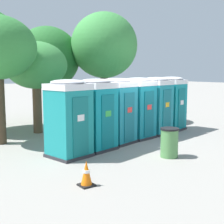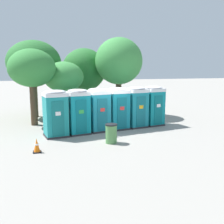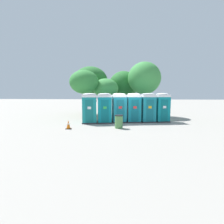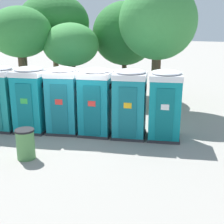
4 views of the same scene
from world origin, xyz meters
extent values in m
plane|color=gray|center=(0.00, 0.00, 0.00)|extent=(120.00, 120.00, 0.00)
cube|color=#2D2D33|center=(-3.13, -0.64, 0.05)|extent=(1.42, 1.40, 0.10)
cube|color=teal|center=(-3.13, -0.64, 1.15)|extent=(1.35, 1.34, 2.10)
cube|color=#126B6C|center=(-3.02, -1.21, 1.07)|extent=(0.63, 0.15, 1.85)
cube|color=white|center=(-3.02, -1.23, 1.35)|extent=(0.28, 0.06, 0.20)
cube|color=black|center=(-2.55, -0.53, 1.89)|extent=(0.09, 0.36, 0.20)
cube|color=white|center=(-3.13, -0.64, 2.30)|extent=(1.39, 1.38, 0.20)
ellipsoid|color=white|center=(-3.13, -0.64, 2.45)|extent=(1.33, 1.31, 0.18)
cube|color=#2D2D33|center=(-1.88, -0.38, 0.05)|extent=(1.38, 1.40, 0.10)
cube|color=#0E8997|center=(-1.88, -0.38, 1.15)|extent=(1.31, 1.33, 2.10)
cube|color=#0B6A75|center=(-1.77, -0.95, 1.07)|extent=(0.61, 0.15, 1.85)
cube|color=green|center=(-1.76, -0.97, 1.35)|extent=(0.28, 0.06, 0.20)
cube|color=black|center=(-1.32, -0.27, 1.89)|extent=(0.09, 0.36, 0.20)
cube|color=white|center=(-1.88, -0.38, 2.30)|extent=(1.35, 1.37, 0.20)
ellipsoid|color=white|center=(-1.88, -0.38, 2.45)|extent=(1.28, 1.30, 0.18)
cube|color=#2D2D33|center=(-0.65, -0.03, 0.05)|extent=(1.42, 1.44, 0.10)
cube|color=teal|center=(-0.65, -0.03, 1.15)|extent=(1.35, 1.37, 2.10)
cube|color=#136676|center=(-0.51, -0.60, 1.07)|extent=(0.60, 0.17, 1.85)
cube|color=red|center=(-0.51, -0.62, 1.35)|extent=(0.27, 0.07, 0.20)
cube|color=black|center=(-0.09, 0.10, 1.89)|extent=(0.11, 0.36, 0.20)
cube|color=white|center=(-0.65, -0.03, 2.30)|extent=(1.39, 1.41, 0.20)
ellipsoid|color=white|center=(-0.65, -0.03, 2.45)|extent=(1.33, 1.34, 0.18)
cube|color=#2D2D33|center=(0.61, 0.19, 0.05)|extent=(1.35, 1.38, 0.10)
cube|color=#107E90|center=(0.61, 0.19, 1.15)|extent=(1.29, 1.31, 2.10)
cube|color=#0C6270|center=(0.71, -0.38, 1.07)|extent=(0.61, 0.13, 1.85)
cube|color=red|center=(0.71, -0.40, 1.35)|extent=(0.28, 0.06, 0.20)
cube|color=black|center=(1.17, 0.29, 1.89)|extent=(0.08, 0.36, 0.20)
cube|color=white|center=(0.61, 0.19, 2.30)|extent=(1.33, 1.35, 0.20)
ellipsoid|color=white|center=(0.61, 0.19, 2.45)|extent=(1.26, 1.29, 0.18)
cube|color=#2D2D33|center=(1.87, 0.40, 0.05)|extent=(1.41, 1.41, 0.10)
cube|color=teal|center=(1.87, 0.40, 1.15)|extent=(1.34, 1.34, 2.10)
cube|color=#116672|center=(1.99, -0.17, 1.07)|extent=(0.62, 0.15, 1.85)
cube|color=yellow|center=(1.99, -0.19, 1.35)|extent=(0.28, 0.06, 0.20)
cube|color=black|center=(2.45, 0.52, 1.89)|extent=(0.09, 0.36, 0.20)
cube|color=white|center=(1.87, 0.40, 2.30)|extent=(1.38, 1.38, 0.20)
ellipsoid|color=white|center=(1.87, 0.40, 2.45)|extent=(1.32, 1.31, 0.18)
cube|color=#2D2D33|center=(3.12, 0.66, 0.05)|extent=(1.38, 1.41, 0.10)
cube|color=#0D858E|center=(3.12, 0.66, 1.15)|extent=(1.32, 1.35, 2.10)
cube|color=#0A676E|center=(3.25, 0.09, 1.07)|extent=(0.60, 0.16, 1.85)
cube|color=white|center=(3.25, 0.07, 1.35)|extent=(0.28, 0.07, 0.20)
cube|color=black|center=(3.67, 0.78, 1.89)|extent=(0.10, 0.36, 0.20)
cube|color=white|center=(3.12, 0.66, 2.30)|extent=(1.36, 1.39, 0.20)
ellipsoid|color=white|center=(3.12, 0.66, 2.45)|extent=(1.29, 1.32, 0.18)
cylinder|color=#4C3826|center=(-4.35, 2.57, 1.51)|extent=(0.43, 0.43, 3.01)
ellipsoid|color=#337F38|center=(-4.35, 2.57, 3.68)|extent=(2.97, 2.97, 2.40)
cylinder|color=#4C3826|center=(1.88, 4.38, 1.61)|extent=(0.43, 0.43, 3.21)
ellipsoid|color=#3D8C42|center=(1.88, 4.38, 4.17)|extent=(3.56, 3.56, 3.49)
cylinder|color=#4C3826|center=(-0.43, 6.50, 1.29)|extent=(0.27, 0.27, 2.57)
ellipsoid|color=#286B2D|center=(-0.43, 6.50, 3.51)|extent=(3.51, 3.51, 3.42)
cylinder|color=brown|center=(-4.30, 5.55, 1.60)|extent=(0.31, 0.31, 3.20)
ellipsoid|color=#286B2D|center=(-4.30, 5.55, 4.08)|extent=(3.95, 3.95, 3.19)
cylinder|color=brown|center=(-2.30, 3.75, 1.24)|extent=(0.40, 0.40, 2.48)
ellipsoid|color=#3D8C42|center=(-2.30, 3.75, 3.06)|extent=(2.77, 2.77, 2.11)
cylinder|color=#518C4C|center=(-0.54, -2.66, 0.45)|extent=(0.57, 0.57, 0.90)
cylinder|color=black|center=(-0.54, -2.66, 0.93)|extent=(0.60, 0.60, 0.06)
cube|color=black|center=(-4.10, -3.24, 0.02)|extent=(0.36, 0.36, 0.04)
cone|color=orange|center=(-4.10, -3.24, 0.34)|extent=(0.28, 0.28, 0.60)
cylinder|color=white|center=(-4.10, -3.24, 0.37)|extent=(0.17, 0.17, 0.07)
camera|label=1|loc=(-8.01, -9.49, 2.80)|focal=50.00mm
camera|label=2|loc=(-3.71, -14.87, 3.76)|focal=42.00mm
camera|label=3|loc=(0.06, -15.13, 2.51)|focal=28.00mm
camera|label=4|loc=(5.26, -10.14, 4.18)|focal=50.00mm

